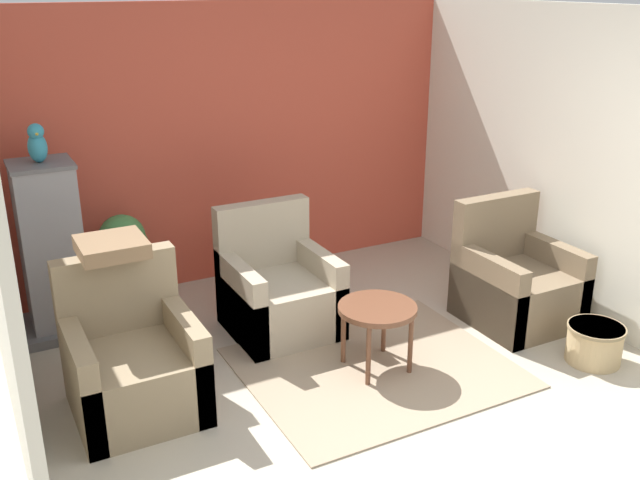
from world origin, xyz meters
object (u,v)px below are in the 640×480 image
object	(u,v)px
armchair_middle	(278,293)
armchair_left	(133,366)
parrot	(37,144)
armchair_right	(515,284)
potted_plant	(123,250)
birdcage	(52,253)
wicker_basket	(595,342)
coffee_table	(377,313)

from	to	relation	value
armchair_middle	armchair_left	bearing A→B (deg)	-155.62
parrot	armchair_right	bearing A→B (deg)	-24.85
armchair_right	potted_plant	xyz separation A→B (m)	(-2.80, 1.69, 0.23)
birdcage	potted_plant	world-z (taller)	birdcage
birdcage	wicker_basket	size ratio (longest dim) A/B	3.34
birdcage	wicker_basket	distance (m)	4.19
coffee_table	armchair_middle	distance (m)	0.98
armchair_right	armchair_middle	bearing A→B (deg)	157.44
wicker_basket	parrot	bearing A→B (deg)	145.17
armchair_middle	wicker_basket	size ratio (longest dim) A/B	2.39
armchair_left	armchair_right	xyz separation A→B (m)	(3.11, -0.16, 0.00)
parrot	armchair_left	bearing A→B (deg)	-79.78
potted_plant	armchair_left	bearing A→B (deg)	-101.61
coffee_table	birdcage	distance (m)	2.59
potted_plant	wicker_basket	bearing A→B (deg)	-41.30
armchair_left	armchair_middle	bearing A→B (deg)	24.38
coffee_table	armchair_right	distance (m)	1.45
parrot	potted_plant	world-z (taller)	parrot
armchair_middle	potted_plant	xyz separation A→B (m)	(-1.00, 0.94, 0.23)
armchair_middle	birdcage	size ratio (longest dim) A/B	0.72
parrot	wicker_basket	bearing A→B (deg)	-34.83
armchair_middle	birdcage	world-z (taller)	birdcage
armchair_left	armchair_right	distance (m)	3.12
armchair_right	armchair_middle	world-z (taller)	same
armchair_left	armchair_middle	world-z (taller)	same
armchair_right	armchair_left	bearing A→B (deg)	177.13
armchair_left	armchair_middle	xyz separation A→B (m)	(1.31, 0.59, 0.00)
armchair_right	wicker_basket	xyz separation A→B (m)	(0.05, -0.82, -0.16)
birdcage	parrot	distance (m)	0.86
armchair_right	parrot	distance (m)	3.91
armchair_middle	parrot	world-z (taller)	parrot
armchair_middle	parrot	distance (m)	2.14
wicker_basket	birdcage	bearing A→B (deg)	145.20
birdcage	coffee_table	bearing A→B (deg)	-41.51
wicker_basket	potted_plant	bearing A→B (deg)	138.70
armchair_right	birdcage	bearing A→B (deg)	155.18
wicker_basket	armchair_right	bearing A→B (deg)	93.30
coffee_table	wicker_basket	size ratio (longest dim) A/B	1.36
armchair_middle	birdcage	bearing A→B (deg)	152.68
armchair_left	parrot	xyz separation A→B (m)	(-0.25, 1.40, 1.22)
potted_plant	wicker_basket	world-z (taller)	potted_plant
coffee_table	armchair_left	world-z (taller)	armchair_left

